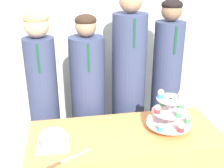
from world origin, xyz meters
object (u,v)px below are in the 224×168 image
object	(u,v)px
round_cake	(53,138)
student_2	(129,91)
cake_knife	(62,162)
student_1	(89,104)
student_0	(44,102)
cupcake_stand	(170,112)
student_3	(165,92)

from	to	relation	value
round_cake	student_2	world-z (taller)	student_2
cake_knife	student_2	distance (m)	0.98
student_2	student_1	bearing A→B (deg)	-180.00
student_0	student_1	world-z (taller)	student_0
cake_knife	cupcake_stand	bearing A→B (deg)	-10.84
round_cake	student_2	bearing A→B (deg)	42.95
cupcake_stand	round_cake	bearing A→B (deg)	-175.59
round_cake	student_1	bearing A→B (deg)	64.14
student_0	student_2	xyz separation A→B (m)	(0.72, 0.00, 0.05)
round_cake	student_3	size ratio (longest dim) A/B	0.13
cake_knife	student_0	xyz separation A→B (m)	(-0.13, 0.78, 0.03)
round_cake	cupcake_stand	bearing A→B (deg)	4.41
student_0	student_3	world-z (taller)	student_3
student_1	student_3	size ratio (longest dim) A/B	0.94
round_cake	student_0	world-z (taller)	student_0
round_cake	student_3	bearing A→B (deg)	31.35
student_0	student_3	bearing A→B (deg)	0.00
cupcake_stand	student_1	world-z (taller)	student_1
student_0	student_3	xyz separation A→B (m)	(1.06, 0.00, 0.01)
cake_knife	round_cake	bearing A→B (deg)	76.46
student_0	student_1	size ratio (longest dim) A/B	1.02
round_cake	cake_knife	size ratio (longest dim) A/B	0.74
student_0	student_2	world-z (taller)	student_2
round_cake	student_2	xyz separation A→B (m)	(0.64, 0.59, 0.02)
cupcake_stand	student_2	world-z (taller)	student_2
cake_knife	cupcake_stand	size ratio (longest dim) A/B	0.86
student_1	round_cake	bearing A→B (deg)	-115.86
student_3	student_0	bearing A→B (deg)	-180.00
student_2	student_3	size ratio (longest dim) A/B	1.06
student_0	round_cake	bearing A→B (deg)	-82.29
cake_knife	student_2	size ratio (longest dim) A/B	0.17
student_0	student_2	bearing A→B (deg)	0.00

